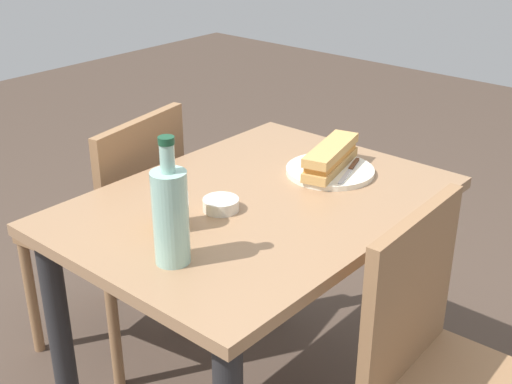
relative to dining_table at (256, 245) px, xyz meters
The scene contains 9 objects.
dining_table is the anchor object (origin of this frame).
chair_far 0.56m from the dining_table, 89.69° to the left, with size 0.41×0.41×0.84m.
chair_near 0.57m from the dining_table, 88.92° to the right, with size 0.46×0.46×0.84m.
plate_near 0.30m from the dining_table, 169.79° to the left, with size 0.24×0.24×0.01m, color silver.
baguette_sandwich_near 0.32m from the dining_table, 169.79° to the left, with size 0.26×0.13×0.07m.
knife_near 0.34m from the dining_table, 161.22° to the left, with size 0.17×0.07×0.01m.
water_bottle 0.43m from the dining_table, 10.85° to the left, with size 0.08×0.08×0.28m.
beer_glass 0.32m from the dining_table, 11.28° to the right, with size 0.07×0.07×0.14m, color gold.
olive_bowl 0.18m from the dining_table, 13.54° to the right, with size 0.09×0.09×0.03m, color silver.
Camera 1 is at (1.17, 1.01, 1.47)m, focal length 47.32 mm.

